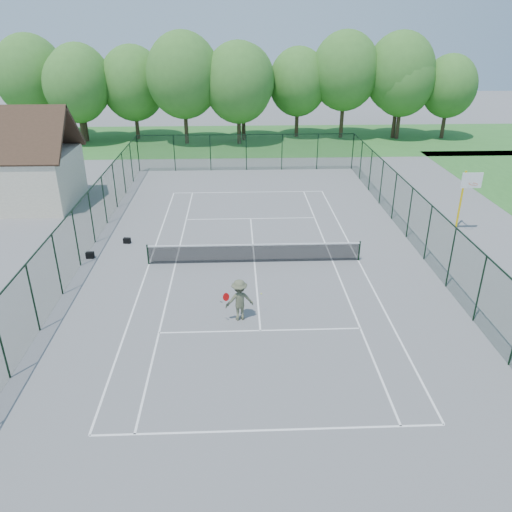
% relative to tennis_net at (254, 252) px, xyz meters
% --- Properties ---
extents(ground, '(140.00, 140.00, 0.00)m').
position_rel_tennis_net_xyz_m(ground, '(0.00, 0.00, -0.58)').
color(ground, slate).
rests_on(ground, ground).
extents(grass_far, '(80.00, 16.00, 0.01)m').
position_rel_tennis_net_xyz_m(grass_far, '(0.00, 30.00, -0.57)').
color(grass_far, '#387D31').
rests_on(grass_far, ground).
extents(court_lines, '(11.05, 23.85, 0.01)m').
position_rel_tennis_net_xyz_m(court_lines, '(0.00, 0.00, -0.57)').
color(court_lines, white).
rests_on(court_lines, ground).
extents(tennis_net, '(11.08, 0.08, 1.10)m').
position_rel_tennis_net_xyz_m(tennis_net, '(0.00, 0.00, 0.00)').
color(tennis_net, black).
rests_on(tennis_net, ground).
extents(fence_enclosure, '(18.05, 36.05, 3.02)m').
position_rel_tennis_net_xyz_m(fence_enclosure, '(0.00, 0.00, 0.98)').
color(fence_enclosure, '#1C3B21').
rests_on(fence_enclosure, ground).
extents(utility_building, '(8.60, 6.27, 6.63)m').
position_rel_tennis_net_xyz_m(utility_building, '(-16.00, 10.00, 2.54)').
color(utility_building, beige).
rests_on(utility_building, ground).
extents(tree_line_far, '(39.40, 6.40, 9.70)m').
position_rel_tennis_net_xyz_m(tree_line_far, '(0.00, 30.00, 5.42)').
color(tree_line_far, '#443021').
rests_on(tree_line_far, ground).
extents(basketball_goal, '(1.20, 1.43, 3.65)m').
position_rel_tennis_net_xyz_m(basketball_goal, '(12.60, 4.02, 1.99)').
color(basketball_goal, yellow).
rests_on(basketball_goal, ground).
extents(sports_bag_a, '(0.42, 0.25, 0.33)m').
position_rel_tennis_net_xyz_m(sports_bag_a, '(-8.73, 0.88, -0.41)').
color(sports_bag_a, black).
rests_on(sports_bag_a, ground).
extents(sports_bag_b, '(0.42, 0.29, 0.31)m').
position_rel_tennis_net_xyz_m(sports_bag_b, '(-7.15, 2.80, -0.42)').
color(sports_bag_b, black).
rests_on(sports_bag_b, ground).
extents(tennis_player, '(1.84, 0.90, 1.84)m').
position_rel_tennis_net_xyz_m(tennis_player, '(-0.83, -5.47, 0.34)').
color(tennis_player, '#565940').
rests_on(tennis_player, ground).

